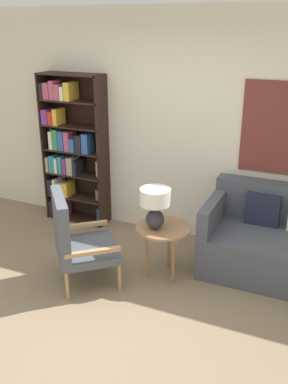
% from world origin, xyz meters
% --- Properties ---
extents(ground_plane, '(14.00, 14.00, 0.00)m').
position_xyz_m(ground_plane, '(0.00, 0.00, 0.00)').
color(ground_plane, '#847056').
extents(wall_back, '(6.40, 0.08, 2.70)m').
position_xyz_m(wall_back, '(0.06, 2.03, 1.35)').
color(wall_back, silver).
rests_on(wall_back, ground_plane).
extents(bookshelf, '(0.85, 0.30, 1.94)m').
position_xyz_m(bookshelf, '(-1.40, 1.84, 0.96)').
color(bookshelf, black).
rests_on(bookshelf, ground_plane).
extents(armchair, '(0.88, 0.88, 0.97)m').
position_xyz_m(armchair, '(-0.51, 0.51, 0.52)').
color(armchair, tan).
rests_on(armchair, ground_plane).
extents(side_table, '(0.57, 0.57, 0.58)m').
position_xyz_m(side_table, '(0.26, 0.97, 0.52)').
color(side_table, '#99704C').
rests_on(side_table, ground_plane).
extents(table_lamp, '(0.31, 0.31, 0.43)m').
position_xyz_m(table_lamp, '(0.20, 0.90, 0.84)').
color(table_lamp, '#2D2D33').
rests_on(table_lamp, side_table).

